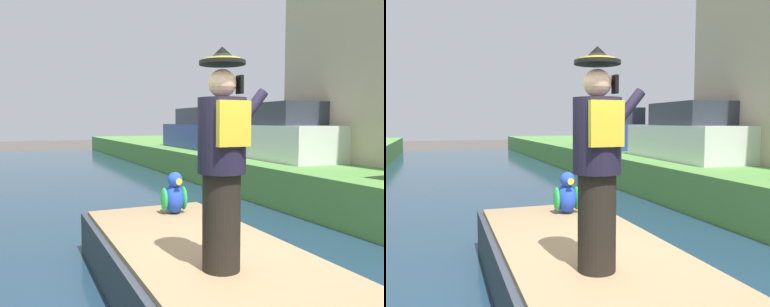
% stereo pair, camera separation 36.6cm
% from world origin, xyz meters
% --- Properties ---
extents(boat, '(1.88, 4.23, 0.61)m').
position_xyz_m(boat, '(0.00, 0.50, 0.40)').
color(boat, '#333842').
rests_on(boat, canal_water).
extents(person_pirate, '(0.61, 0.42, 1.85)m').
position_xyz_m(person_pirate, '(-0.16, -0.26, 1.64)').
color(person_pirate, black).
rests_on(person_pirate, boat).
extents(parrot_plush, '(0.36, 0.35, 0.57)m').
position_xyz_m(parrot_plush, '(0.26, 1.84, 0.95)').
color(parrot_plush, blue).
rests_on(parrot_plush, boat).
extents(parked_car_white, '(1.87, 4.07, 1.50)m').
position_xyz_m(parked_car_white, '(5.00, 5.83, 1.58)').
color(parked_car_white, white).
rests_on(parked_car_white, grass_bank_far).
extents(parked_car_blue, '(1.74, 4.02, 1.50)m').
position_xyz_m(parked_car_blue, '(5.00, 10.72, 1.58)').
color(parked_car_blue, '#2D4293').
rests_on(parked_car_blue, grass_bank_far).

